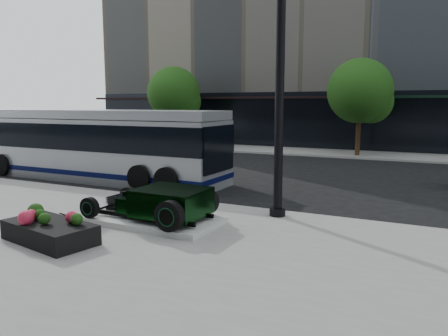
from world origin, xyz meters
The scene contains 9 objects.
ground centered at (0.00, 0.00, 0.00)m, with size 120.00×120.00×0.00m, color black.
sidewalk_far centered at (0.00, 14.00, 0.06)m, with size 70.00×4.00×0.12m, color gray.
street_trees centered at (1.15, 13.07, 3.77)m, with size 29.80×3.80×5.70m.
display_plinth centered at (-1.05, -4.80, 0.20)m, with size 3.40×1.80×0.15m, color silver.
hot_rod centered at (-0.71, -4.80, 0.70)m, with size 3.22×2.00×0.81m.
info_plaque centered at (-2.91, -5.92, 0.24)m, with size 0.47×0.41×0.31m.
lamppost centered at (1.56, -2.65, 3.82)m, with size 0.44×0.44×8.01m.
flower_planter centered at (-2.22, -7.12, 0.38)m, with size 2.39×1.49×0.72m.
transit_bus centered at (-7.77, 0.25, 1.49)m, with size 12.12×2.88×2.92m.
Camera 1 is at (5.50, -13.82, 3.20)m, focal length 35.00 mm.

